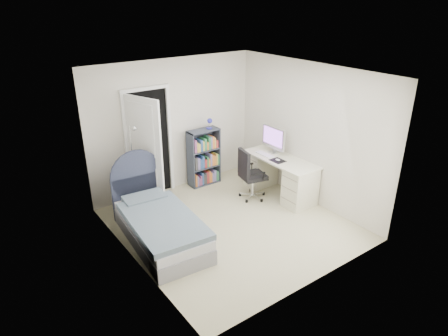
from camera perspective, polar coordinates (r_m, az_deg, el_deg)
room_shell at (r=6.16m, az=1.09°, el=1.92°), size 3.50×3.70×2.60m
door at (r=7.12m, az=-11.07°, el=2.70°), size 0.92×0.79×2.06m
bed at (r=6.30m, az=-9.30°, el=-7.86°), size 1.07×2.01×1.20m
nightstand at (r=7.14m, az=-12.73°, el=-3.36°), size 0.37×0.37×0.55m
floor_lamp at (r=7.05m, az=-12.49°, el=-1.20°), size 0.22×0.22×1.55m
bookcase at (r=7.90m, az=-2.84°, el=1.28°), size 0.63×0.27×1.34m
desk at (r=7.58m, az=7.92°, el=-0.93°), size 0.61×1.52×1.24m
office_chair at (r=7.31m, az=3.65°, el=-0.60°), size 0.52×0.54×0.97m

